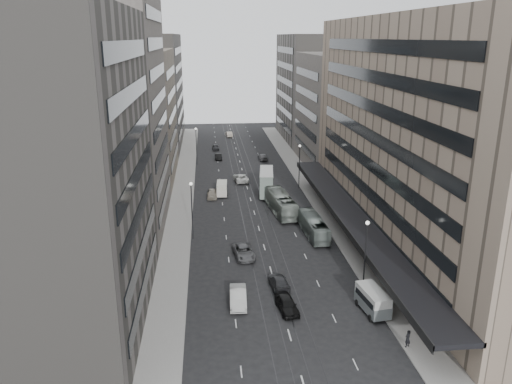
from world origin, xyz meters
name	(u,v)px	position (x,y,z in m)	size (l,w,h in m)	color
ground	(272,274)	(0.00, 0.00, 0.00)	(220.00, 220.00, 0.00)	black
sidewalk_right	(308,183)	(12.00, 37.50, 0.07)	(4.00, 125.00, 0.15)	gray
sidewalk_left	(184,187)	(-12.00, 37.50, 0.07)	(4.00, 125.00, 0.15)	gray
department_store	(427,136)	(21.45, 8.00, 14.95)	(19.20, 60.00, 30.00)	gray
building_right_mid	(340,111)	(21.50, 52.00, 12.00)	(15.00, 28.00, 24.00)	#514B46
building_right_far	(312,88)	(21.50, 82.00, 14.00)	(15.00, 32.00, 28.00)	#625E58
building_left_a	(54,176)	(-21.50, -8.00, 15.00)	(15.00, 28.00, 30.00)	#625E58
building_left_b	(106,113)	(-21.50, 19.00, 17.00)	(15.00, 26.00, 34.00)	#514B46
building_left_c	(134,116)	(-21.50, 46.00, 12.50)	(15.00, 28.00, 25.00)	slate
building_left_d	(151,91)	(-21.50, 79.00, 14.00)	(15.00, 38.00, 28.00)	#625E58
lamp_right_near	(366,247)	(9.70, -5.00, 5.20)	(0.44, 0.44, 8.32)	#262628
lamp_right_far	(299,161)	(9.70, 35.00, 5.20)	(0.44, 0.44, 8.32)	#262628
lamp_left_near	(192,204)	(-9.70, 12.00, 5.20)	(0.44, 0.44, 8.32)	#262628
lamp_left_far	(196,142)	(-9.70, 55.00, 5.20)	(0.44, 0.44, 8.32)	#262628
bus_near	(314,226)	(7.50, 11.48, 1.41)	(2.37, 10.13, 2.82)	slate
bus_far	(281,203)	(4.27, 21.50, 1.64)	(2.76, 11.78, 3.28)	gray
double_decker	(266,182)	(3.07, 31.24, 2.45)	(3.39, 8.54, 4.55)	gray
vw_microbus	(373,300)	(9.20, -9.71, 1.42)	(2.67, 4.95, 2.55)	slate
panel_van	(222,188)	(-4.91, 31.58, 1.38)	(2.16, 4.08, 2.51)	silver
sedan_0	(287,304)	(0.45, -8.58, 0.77)	(1.81, 4.50, 1.53)	black
sedan_1	(238,297)	(-4.52, -6.67, 0.82)	(1.74, 5.00, 1.65)	#BABAB6
sedan_2	(244,252)	(-3.00, 5.13, 0.72)	(2.39, 5.19, 1.44)	#565759
sedan_3	(279,282)	(0.34, -3.44, 0.68)	(1.92, 4.72, 1.37)	#27272A
sedan_4	(212,194)	(-6.70, 30.56, 0.74)	(1.75, 4.36, 1.48)	gray
sedan_5	(219,157)	(-4.76, 59.40, 0.67)	(1.42, 4.08, 1.35)	black
sedan_6	(241,178)	(-0.88, 40.36, 0.76)	(2.54, 5.51, 1.53)	silver
sedan_7	(263,157)	(5.47, 57.95, 0.71)	(1.98, 4.87, 1.41)	#505052
sedan_8	(216,147)	(-5.17, 69.99, 0.71)	(1.67, 4.15, 1.41)	#252527
sedan_9	(229,134)	(-1.03, 87.09, 0.74)	(1.56, 4.48, 1.48)	beige
pedestrian	(408,339)	(10.38, -16.15, 1.01)	(0.63, 0.41, 1.72)	black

